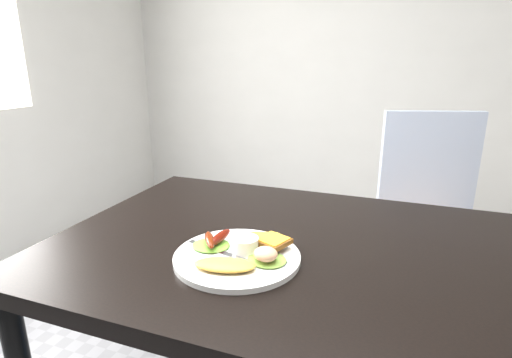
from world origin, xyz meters
TOP-DOWN VIEW (x-y plane):
  - room_back_panel at (0.00, 2.25)m, footprint 4.00×0.04m
  - dining_table at (0.00, 0.00)m, footprint 1.20×0.80m
  - dining_chair at (0.32, 0.86)m, footprint 0.53×0.53m
  - person at (0.06, 0.45)m, footprint 0.58×0.47m
  - plate at (-0.12, -0.13)m, footprint 0.28×0.28m
  - lettuce_left at (-0.19, -0.11)m, footprint 0.10×0.09m
  - lettuce_right at (-0.05, -0.13)m, footprint 0.10×0.10m
  - omelette at (-0.12, -0.19)m, footprint 0.14×0.09m
  - sausage_a at (-0.19, -0.12)m, footprint 0.06×0.08m
  - sausage_b at (-0.17, -0.09)m, footprint 0.03×0.09m
  - ramekin at (-0.11, -0.11)m, footprint 0.07×0.07m
  - toast_a at (-0.08, -0.06)m, footprint 0.09×0.09m
  - toast_b at (-0.05, -0.07)m, footprint 0.08×0.08m
  - potato_salad at (-0.05, -0.14)m, footprint 0.07×0.06m
  - fork at (-0.16, -0.13)m, footprint 0.18×0.06m

SIDE VIEW (x-z plane):
  - dining_chair at x=0.32m, z-range 0.42..0.48m
  - person at x=0.06m, z-range 0.00..1.40m
  - dining_table at x=0.00m, z-range 0.71..0.75m
  - plate at x=-0.12m, z-range 0.75..0.76m
  - fork at x=-0.16m, z-range 0.76..0.77m
  - lettuce_right at x=-0.05m, z-range 0.76..0.77m
  - lettuce_left at x=-0.19m, z-range 0.76..0.77m
  - toast_a at x=-0.08m, z-range 0.76..0.78m
  - omelette at x=-0.12m, z-range 0.76..0.78m
  - ramekin at x=-0.11m, z-range 0.76..0.80m
  - toast_b at x=-0.05m, z-range 0.78..0.79m
  - sausage_a at x=-0.19m, z-range 0.77..0.79m
  - sausage_b at x=-0.17m, z-range 0.77..0.79m
  - potato_salad at x=-0.05m, z-range 0.77..0.80m
  - room_back_panel at x=0.00m, z-range 0.00..2.70m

